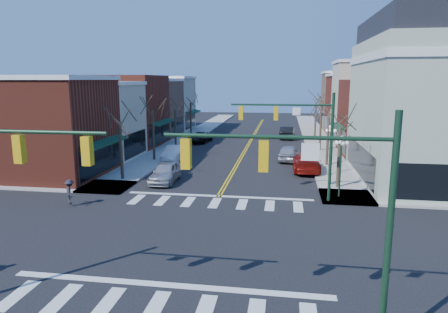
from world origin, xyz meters
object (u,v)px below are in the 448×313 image
at_px(car_right_far, 287,132).
at_px(pedestrian_dark_b, 70,192).
at_px(car_left_mid, 174,153).
at_px(lamppost_corner, 341,156).
at_px(car_right_near, 306,162).
at_px(car_right_mid, 289,153).
at_px(lamppost_midblock, 330,141).
at_px(car_left_far, 200,137).
at_px(victorian_corner, 445,97).
at_px(car_left_near, 166,172).

bearing_deg(car_right_far, pedestrian_dark_b, 70.93).
bearing_deg(car_left_mid, pedestrian_dark_b, -99.24).
bearing_deg(lamppost_corner, pedestrian_dark_b, -165.85).
xyz_separation_m(car_right_far, pedestrian_dark_b, (-13.83, -32.49, 0.11)).
relative_size(car_right_near, car_right_far, 1.11).
relative_size(lamppost_corner, car_right_mid, 0.94).
xyz_separation_m(lamppost_midblock, car_left_far, (-14.60, 16.37, -2.30)).
xyz_separation_m(car_right_near, pedestrian_dark_b, (-15.43, -12.51, 0.12)).
height_order(car_left_far, car_right_mid, car_right_mid).
bearing_deg(victorian_corner, car_left_far, 143.61).
distance_m(victorian_corner, car_left_near, 22.36).
bearing_deg(car_right_far, car_right_near, 98.57).
xyz_separation_m(lamppost_corner, lamppost_midblock, (0.00, 6.50, 0.00)).
bearing_deg(car_right_near, car_left_near, 26.73).
distance_m(lamppost_corner, car_left_mid, 18.30).
height_order(car_left_far, pedestrian_dark_b, pedestrian_dark_b).
bearing_deg(car_right_near, car_left_mid, -11.53).
bearing_deg(car_left_far, car_right_mid, -34.43).
bearing_deg(lamppost_corner, car_right_near, 102.43).
distance_m(car_right_near, pedestrian_dark_b, 19.87).
height_order(lamppost_midblock, pedestrian_dark_b, lamppost_midblock).
height_order(victorian_corner, pedestrian_dark_b, victorian_corner).
relative_size(car_left_near, car_left_far, 0.96).
bearing_deg(car_left_far, car_left_mid, -82.34).
bearing_deg(pedestrian_dark_b, car_left_far, -41.08).
bearing_deg(lamppost_midblock, car_right_near, 137.24).
distance_m(car_right_mid, pedestrian_dark_b, 21.99).
bearing_deg(car_left_mid, car_right_near, -11.03).
xyz_separation_m(victorian_corner, car_left_mid, (-22.90, 4.80, -5.90)).
xyz_separation_m(lamppost_corner, car_left_far, (-14.60, 22.87, -2.30)).
relative_size(lamppost_midblock, car_right_mid, 0.94).
bearing_deg(lamppost_midblock, car_left_near, -163.11).
bearing_deg(car_right_far, car_left_near, 73.43).
bearing_deg(pedestrian_dark_b, victorian_corner, -103.49).
height_order(car_left_mid, car_right_mid, car_right_mid).
xyz_separation_m(victorian_corner, car_right_mid, (-11.60, 6.67, -5.87)).
bearing_deg(pedestrian_dark_b, lamppost_corner, -111.40).
xyz_separation_m(lamppost_midblock, pedestrian_dark_b, (-17.23, -10.84, -2.01)).
bearing_deg(lamppost_midblock, car_left_far, 131.72).
relative_size(car_left_mid, pedestrian_dark_b, 2.86).
height_order(lamppost_midblock, car_right_near, lamppost_midblock).
height_order(victorian_corner, car_right_mid, victorian_corner).
relative_size(car_right_near, pedestrian_dark_b, 3.56).
relative_size(car_left_mid, car_left_far, 0.96).
relative_size(car_left_near, car_right_far, 0.90).
relative_size(victorian_corner, car_right_mid, 3.08).
relative_size(lamppost_midblock, car_right_near, 0.76).
relative_size(car_left_mid, car_right_mid, 0.99).
relative_size(lamppost_midblock, car_left_near, 0.94).
xyz_separation_m(lamppost_corner, car_right_near, (-1.80, 8.16, -2.13)).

